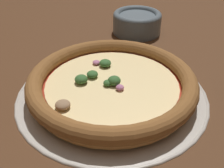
# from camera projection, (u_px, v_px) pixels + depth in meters

# --- Properties ---
(ground_plane) EXTENTS (3.00, 3.00, 0.00)m
(ground_plane) POSITION_uv_depth(u_px,v_px,m) (112.00, 94.00, 0.54)
(ground_plane) COLOR #4C2D19
(pizza_tray) EXTENTS (0.39, 0.39, 0.01)m
(pizza_tray) POSITION_uv_depth(u_px,v_px,m) (112.00, 92.00, 0.54)
(pizza_tray) COLOR #B7B2A8
(pizza_tray) RESTS_ON ground_plane
(pizza) EXTENTS (0.34, 0.34, 0.04)m
(pizza) POSITION_uv_depth(u_px,v_px,m) (112.00, 83.00, 0.53)
(pizza) COLOR tan
(pizza) RESTS_ON pizza_tray
(bowl_near) EXTENTS (0.14, 0.14, 0.06)m
(bowl_near) POSITION_uv_depth(u_px,v_px,m) (137.00, 22.00, 0.79)
(bowl_near) COLOR slate
(bowl_near) RESTS_ON ground_plane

